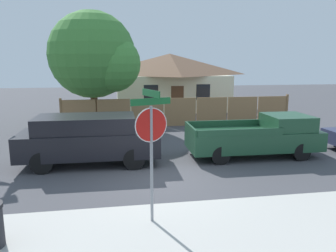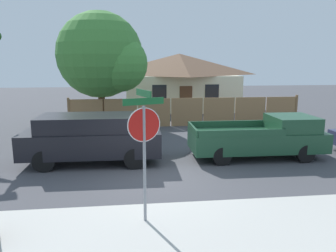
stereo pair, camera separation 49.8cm
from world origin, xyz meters
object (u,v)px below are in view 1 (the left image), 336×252
at_px(red_suv, 89,138).
at_px(stop_sign, 151,134).
at_px(orange_pickup, 258,136).
at_px(house, 170,80).
at_px(oak_tree, 96,57).

relative_size(red_suv, stop_sign, 1.62).
bearing_deg(stop_sign, orange_pickup, 26.08).
height_order(red_suv, orange_pickup, red_suv).
height_order(orange_pickup, stop_sign, stop_sign).
xyz_separation_m(house, stop_sign, (-3.66, -18.87, -0.15)).
bearing_deg(red_suv, oak_tree, 90.74).
xyz_separation_m(red_suv, orange_pickup, (6.48, -0.00, -0.18)).
relative_size(house, oak_tree, 1.39).
relative_size(house, orange_pickup, 1.76).
distance_m(house, orange_pickup, 14.28).
bearing_deg(house, stop_sign, -100.97).
bearing_deg(oak_tree, stop_sign, -82.04).
bearing_deg(house, oak_tree, -128.22).
xyz_separation_m(orange_pickup, stop_sign, (-4.76, -4.71, 1.29)).
bearing_deg(red_suv, house, 70.16).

